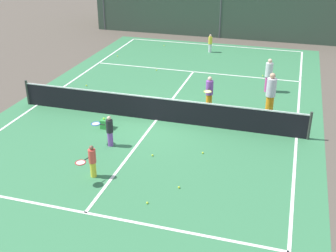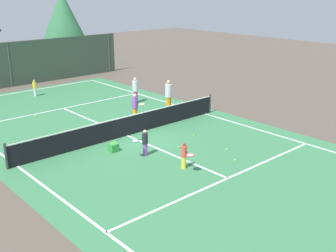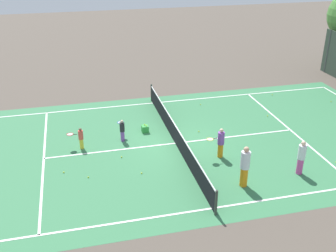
% 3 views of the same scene
% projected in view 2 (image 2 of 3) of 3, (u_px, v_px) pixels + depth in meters
% --- Properties ---
extents(ground_plane, '(80.00, 80.00, 0.00)m').
position_uv_depth(ground_plane, '(127.00, 136.00, 20.29)').
color(ground_plane, brown).
extents(court_surface, '(13.00, 25.00, 0.01)m').
position_uv_depth(court_surface, '(127.00, 136.00, 20.29)').
color(court_surface, '#387A4C').
rests_on(court_surface, ground_plane).
extents(tennis_net, '(11.90, 0.10, 1.10)m').
position_uv_depth(tennis_net, '(127.00, 126.00, 20.13)').
color(tennis_net, '#333833').
rests_on(tennis_net, ground_plane).
extents(perimeter_fence, '(18.00, 0.12, 3.20)m').
position_uv_depth(perimeter_fence, '(10.00, 65.00, 29.69)').
color(perimeter_fence, '#384C3D').
rests_on(perimeter_fence, ground_plane).
extents(tree_2, '(3.72, 3.72, 6.63)m').
position_uv_depth(tree_2, '(63.00, 17.00, 33.92)').
color(tree_2, brown).
rests_on(tree_2, ground_plane).
extents(player_0, '(0.23, 0.23, 1.09)m').
position_uv_depth(player_0, '(35.00, 88.00, 27.49)').
color(player_0, silver).
rests_on(player_0, ground_plane).
extents(player_1, '(0.39, 0.39, 1.84)m').
position_uv_depth(player_1, '(169.00, 95.00, 23.99)').
color(player_1, orange).
rests_on(player_1, ground_plane).
extents(player_2, '(0.46, 0.82, 1.11)m').
position_uv_depth(player_2, '(184.00, 155.00, 16.45)').
color(player_2, yellow).
rests_on(player_2, ground_plane).
extents(player_3, '(0.37, 0.89, 1.47)m').
position_uv_depth(player_3, '(135.00, 107.00, 22.39)').
color(player_3, orange).
rests_on(player_3, ground_plane).
extents(player_4, '(0.34, 0.34, 1.60)m').
position_uv_depth(player_4, '(135.00, 90.00, 25.80)').
color(player_4, '#D14799').
rests_on(player_4, ground_plane).
extents(player_5, '(0.82, 0.33, 1.16)m').
position_uv_depth(player_5, '(144.00, 142.00, 17.71)').
color(player_5, purple).
rests_on(player_5, ground_plane).
extents(ball_crate, '(0.38, 0.35, 0.43)m').
position_uv_depth(ball_crate, '(114.00, 147.00, 18.32)').
color(ball_crate, green).
rests_on(ball_crate, ground_plane).
extents(tennis_ball_0, '(0.07, 0.07, 0.07)m').
position_uv_depth(tennis_ball_0, '(179.00, 147.00, 18.77)').
color(tennis_ball_0, '#CCE533').
rests_on(tennis_ball_0, ground_plane).
extents(tennis_ball_1, '(0.07, 0.07, 0.07)m').
position_uv_depth(tennis_ball_1, '(194.00, 135.00, 20.26)').
color(tennis_ball_1, '#CCE533').
rests_on(tennis_ball_1, ground_plane).
extents(tennis_ball_2, '(0.07, 0.07, 0.07)m').
position_uv_depth(tennis_ball_2, '(94.00, 132.00, 20.77)').
color(tennis_ball_2, '#CCE533').
rests_on(tennis_ball_2, ground_plane).
extents(tennis_ball_3, '(0.07, 0.07, 0.07)m').
position_uv_depth(tennis_ball_3, '(227.00, 149.00, 18.49)').
color(tennis_ball_3, '#CCE533').
rests_on(tennis_ball_3, ground_plane).
extents(tennis_ball_4, '(0.07, 0.07, 0.07)m').
position_uv_depth(tennis_ball_4, '(35.00, 116.00, 23.32)').
color(tennis_ball_4, '#CCE533').
rests_on(tennis_ball_4, ground_plane).
extents(tennis_ball_5, '(0.07, 0.07, 0.07)m').
position_uv_depth(tennis_ball_5, '(14.00, 142.00, 19.42)').
color(tennis_ball_5, '#CCE533').
rests_on(tennis_ball_5, ground_plane).
extents(tennis_ball_7, '(0.07, 0.07, 0.07)m').
position_uv_depth(tennis_ball_7, '(111.00, 97.00, 27.32)').
color(tennis_ball_7, '#CCE533').
rests_on(tennis_ball_7, ground_plane).
extents(tennis_ball_9, '(0.07, 0.07, 0.07)m').
position_uv_depth(tennis_ball_9, '(235.00, 160.00, 17.35)').
color(tennis_ball_9, '#CCE533').
rests_on(tennis_ball_9, ground_plane).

